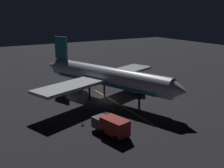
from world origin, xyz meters
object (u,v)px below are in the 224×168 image
baggage_truck (112,126)px  airliner (104,77)px  catering_truck (137,86)px  traffic_cone_near_left (96,117)px  ground_crew_worker (119,127)px  traffic_cone_near_right (83,124)px

baggage_truck → airliner: bearing=-116.0°
catering_truck → traffic_cone_near_left: size_ratio=10.24×
ground_crew_worker → traffic_cone_near_right: size_ratio=3.16×
catering_truck → airliner: bearing=2.8°
baggage_truck → ground_crew_worker: (-1.26, -0.08, -0.37)m
traffic_cone_near_right → airliner: bearing=-134.4°
baggage_truck → traffic_cone_near_left: 6.04m
baggage_truck → catering_truck: (-14.55, -13.90, -0.01)m
airliner → ground_crew_worker: airliner is taller
catering_truck → traffic_cone_near_left: bearing=30.1°
baggage_truck → ground_crew_worker: size_ratio=3.37×
traffic_cone_near_left → traffic_cone_near_right: bearing=24.0°
airliner → traffic_cone_near_right: airliner is taller
catering_truck → traffic_cone_near_right: (16.62, 9.27, -1.00)m
airliner → traffic_cone_near_left: 10.41m
traffic_cone_near_left → ground_crew_worker: bearing=94.7°
airliner → baggage_truck: airliner is taller
traffic_cone_near_left → airliner: bearing=-127.5°
catering_truck → ground_crew_worker: catering_truck is taller
baggage_truck → ground_crew_worker: bearing=-176.2°
baggage_truck → ground_crew_worker: baggage_truck is taller
airliner → traffic_cone_near_right: (8.68, 8.87, -4.08)m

